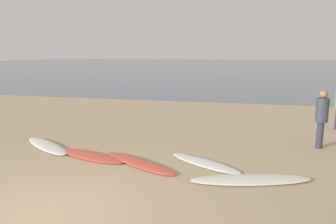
{
  "coord_description": "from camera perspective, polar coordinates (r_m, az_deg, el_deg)",
  "views": [
    {
      "loc": [
        3.14,
        -4.08,
        2.68
      ],
      "look_at": [
        0.75,
        6.37,
        0.6
      ],
      "focal_mm": 33.0,
      "sensor_mm": 36.0,
      "label": 1
    }
  ],
  "objects": [
    {
      "name": "ground_plane",
      "position": [
        14.69,
        0.27,
        0.07
      ],
      "size": [
        120.0,
        120.0,
        0.2
      ],
      "primitive_type": "cube",
      "color": "tan",
      "rests_on": "ground"
    },
    {
      "name": "ocean_water",
      "position": [
        66.76,
        10.24,
        8.52
      ],
      "size": [
        140.0,
        100.0,
        0.01
      ],
      "primitive_type": "cube",
      "color": "slate",
      "rests_on": "ground"
    },
    {
      "name": "surfboard_0",
      "position": [
        9.56,
        -21.5,
        -5.8
      ],
      "size": [
        2.2,
        1.71,
        0.09
      ],
      "primitive_type": "ellipsoid",
      "rotation": [
        0.0,
        0.0,
        -0.58
      ],
      "color": "white",
      "rests_on": "ground"
    },
    {
      "name": "surfboard_1",
      "position": [
        8.37,
        -14.19,
        -7.8
      ],
      "size": [
        2.27,
        1.2,
        0.07
      ],
      "primitive_type": "ellipsoid",
      "rotation": [
        0.0,
        0.0,
        -0.3
      ],
      "color": "#D84C38",
      "rests_on": "ground"
    },
    {
      "name": "surfboard_2",
      "position": [
        7.65,
        -5.48,
        -9.29
      ],
      "size": [
        2.31,
        1.57,
        0.08
      ],
      "primitive_type": "ellipsoid",
      "rotation": [
        0.0,
        0.0,
        -0.5
      ],
      "color": "#D84C38",
      "rests_on": "ground"
    },
    {
      "name": "surfboard_3",
      "position": [
        7.66,
        6.75,
        -9.32
      ],
      "size": [
        1.99,
        1.47,
        0.06
      ],
      "primitive_type": "ellipsoid",
      "rotation": [
        0.0,
        0.0,
        -0.54
      ],
      "color": "white",
      "rests_on": "ground"
    },
    {
      "name": "surfboard_4",
      "position": [
        6.88,
        15.07,
        -11.96
      ],
      "size": [
        2.64,
        1.24,
        0.09
      ],
      "primitive_type": "ellipsoid",
      "rotation": [
        0.0,
        0.0,
        0.26
      ],
      "color": "silver",
      "rests_on": "ground"
    },
    {
      "name": "person_1",
      "position": [
        9.62,
        26.53,
        -0.4
      ],
      "size": [
        0.33,
        0.33,
        1.66
      ],
      "rotation": [
        0.0,
        0.0,
        4.87
      ],
      "color": "#2D2D38",
      "rests_on": "ground"
    }
  ]
}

